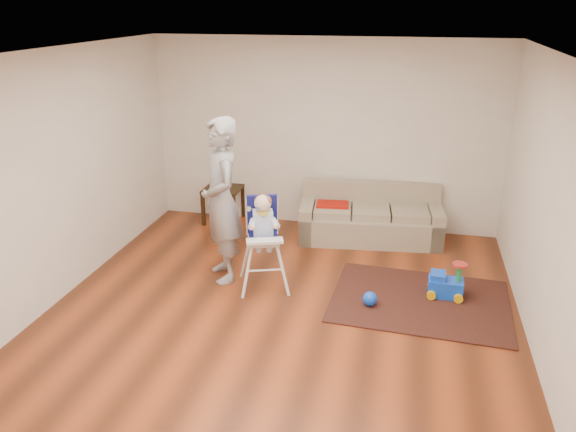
% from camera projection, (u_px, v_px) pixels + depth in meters
% --- Properties ---
extents(ground, '(5.50, 5.50, 0.00)m').
position_uv_depth(ground, '(280.00, 317.00, 5.97)').
color(ground, '#4F2311').
rests_on(ground, ground).
extents(room_envelope, '(5.04, 5.52, 2.72)m').
position_uv_depth(room_envelope, '(291.00, 133.00, 5.77)').
color(room_envelope, beige).
rests_on(room_envelope, ground).
extents(sofa, '(2.01, 0.99, 0.75)m').
position_uv_depth(sofa, '(370.00, 214.00, 7.77)').
color(sofa, gray).
rests_on(sofa, ground).
extents(side_table, '(0.53, 0.53, 0.53)m').
position_uv_depth(side_table, '(224.00, 204.00, 8.46)').
color(side_table, black).
rests_on(side_table, ground).
extents(area_rug, '(2.01, 1.55, 0.02)m').
position_uv_depth(area_rug, '(420.00, 301.00, 6.27)').
color(area_rug, black).
rests_on(area_rug, ground).
extents(ride_on_toy, '(0.39, 0.29, 0.42)m').
position_uv_depth(ride_on_toy, '(446.00, 279.00, 6.30)').
color(ride_on_toy, blue).
rests_on(ride_on_toy, area_rug).
extents(toy_ball, '(0.16, 0.16, 0.16)m').
position_uv_depth(toy_ball, '(370.00, 299.00, 6.14)').
color(toy_ball, blue).
rests_on(toy_ball, area_rug).
extents(high_chair, '(0.67, 0.67, 1.14)m').
position_uv_depth(high_chair, '(263.00, 243.00, 6.42)').
color(high_chair, white).
rests_on(high_chair, ground).
extents(adult, '(0.77, 0.85, 1.95)m').
position_uv_depth(adult, '(222.00, 201.00, 6.49)').
color(adult, '#9A9A9D').
rests_on(adult, ground).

